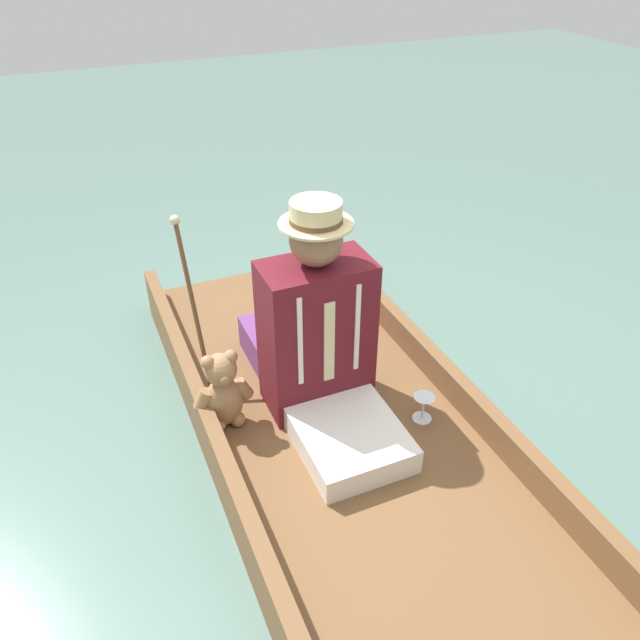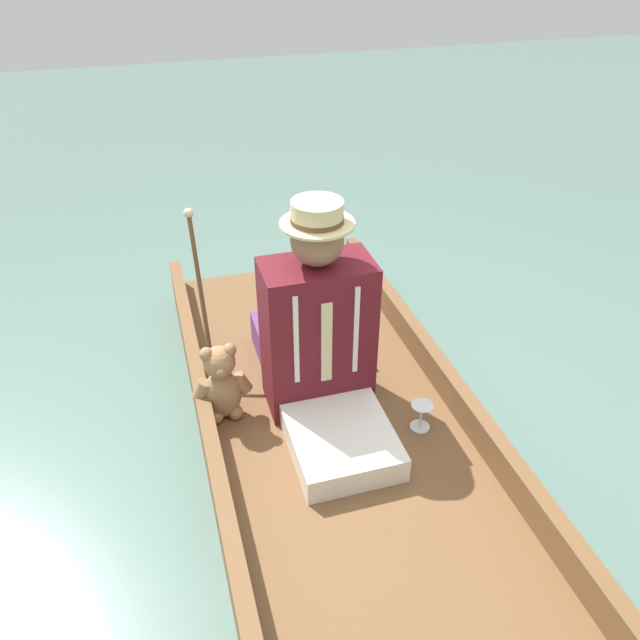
{
  "view_description": "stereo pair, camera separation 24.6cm",
  "coord_description": "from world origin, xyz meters",
  "px_view_note": "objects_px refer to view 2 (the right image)",
  "views": [
    {
      "loc": [
        0.83,
        1.73,
        1.96
      ],
      "look_at": [
        0.03,
        -0.15,
        0.57
      ],
      "focal_mm": 35.0,
      "sensor_mm": 36.0,
      "label": 1
    },
    {
      "loc": [
        0.6,
        1.81,
        1.96
      ],
      "look_at": [
        0.03,
        -0.15,
        0.57
      ],
      "focal_mm": 35.0,
      "sensor_mm": 36.0,
      "label": 2
    }
  ],
  "objects_px": {
    "seated_person": "(322,342)",
    "teddy_bear": "(222,384)",
    "wine_glass": "(422,411)",
    "walking_cane": "(200,287)"
  },
  "relations": [
    {
      "from": "seated_person",
      "to": "teddy_bear",
      "type": "relative_size",
      "value": 2.55
    },
    {
      "from": "seated_person",
      "to": "wine_glass",
      "type": "bearing_deg",
      "value": 134.54
    },
    {
      "from": "teddy_bear",
      "to": "walking_cane",
      "type": "distance_m",
      "value": 0.44
    },
    {
      "from": "wine_glass",
      "to": "walking_cane",
      "type": "relative_size",
      "value": 0.16
    },
    {
      "from": "teddy_bear",
      "to": "wine_glass",
      "type": "bearing_deg",
      "value": 158.43
    },
    {
      "from": "seated_person",
      "to": "walking_cane",
      "type": "xyz_separation_m",
      "value": [
        0.42,
        -0.42,
        0.09
      ]
    },
    {
      "from": "seated_person",
      "to": "wine_glass",
      "type": "height_order",
      "value": "seated_person"
    },
    {
      "from": "wine_glass",
      "to": "teddy_bear",
      "type": "bearing_deg",
      "value": -21.57
    },
    {
      "from": "walking_cane",
      "to": "seated_person",
      "type": "bearing_deg",
      "value": 135.03
    },
    {
      "from": "wine_glass",
      "to": "walking_cane",
      "type": "distance_m",
      "value": 1.08
    }
  ]
}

